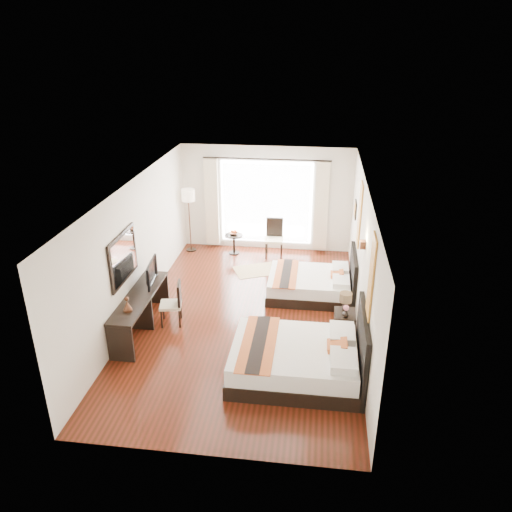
# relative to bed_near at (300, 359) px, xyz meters

# --- Properties ---
(floor) EXTENTS (4.50, 7.50, 0.01)m
(floor) POSITION_rel_bed_near_xyz_m (-1.19, 1.77, -0.33)
(floor) COLOR #37170A
(floor) RESTS_ON ground
(ceiling) EXTENTS (4.50, 7.50, 0.02)m
(ceiling) POSITION_rel_bed_near_xyz_m (-1.19, 1.77, 2.46)
(ceiling) COLOR white
(ceiling) RESTS_ON wall_headboard
(wall_headboard) EXTENTS (0.01, 7.50, 2.80)m
(wall_headboard) POSITION_rel_bed_near_xyz_m (1.05, 1.77, 1.07)
(wall_headboard) COLOR silver
(wall_headboard) RESTS_ON floor
(wall_desk) EXTENTS (0.01, 7.50, 2.80)m
(wall_desk) POSITION_rel_bed_near_xyz_m (-3.44, 1.77, 1.07)
(wall_desk) COLOR silver
(wall_desk) RESTS_ON floor
(wall_window) EXTENTS (4.50, 0.01, 2.80)m
(wall_window) POSITION_rel_bed_near_xyz_m (-1.19, 5.52, 1.07)
(wall_window) COLOR silver
(wall_window) RESTS_ON floor
(wall_entry) EXTENTS (4.50, 0.01, 2.80)m
(wall_entry) POSITION_rel_bed_near_xyz_m (-1.19, -1.97, 1.07)
(wall_entry) COLOR silver
(wall_entry) RESTS_ON floor
(window_glass) EXTENTS (2.40, 0.02, 2.20)m
(window_glass) POSITION_rel_bed_near_xyz_m (-1.19, 5.50, 0.97)
(window_glass) COLOR white
(window_glass) RESTS_ON wall_window
(sheer_curtain) EXTENTS (2.30, 0.02, 2.10)m
(sheer_curtain) POSITION_rel_bed_near_xyz_m (-1.19, 5.44, 0.97)
(sheer_curtain) COLOR white
(sheer_curtain) RESTS_ON wall_window
(drape_left) EXTENTS (0.35, 0.14, 2.35)m
(drape_left) POSITION_rel_bed_near_xyz_m (-2.64, 5.40, 0.95)
(drape_left) COLOR beige
(drape_left) RESTS_ON floor
(drape_right) EXTENTS (0.35, 0.14, 2.35)m
(drape_right) POSITION_rel_bed_near_xyz_m (0.26, 5.40, 0.95)
(drape_right) COLOR beige
(drape_right) RESTS_ON floor
(art_panel_near) EXTENTS (0.03, 0.50, 1.35)m
(art_panel_near) POSITION_rel_bed_near_xyz_m (1.04, 0.00, 1.62)
(art_panel_near) COLOR #9B3A16
(art_panel_near) RESTS_ON wall_headboard
(art_panel_far) EXTENTS (0.03, 0.50, 1.35)m
(art_panel_far) POSITION_rel_bed_near_xyz_m (1.04, 2.94, 1.62)
(art_panel_far) COLOR #9B3A16
(art_panel_far) RESTS_ON wall_headboard
(wall_sconce) EXTENTS (0.10, 0.14, 0.14)m
(wall_sconce) POSITION_rel_bed_near_xyz_m (1.00, 1.38, 1.59)
(wall_sconce) COLOR #4F2C1C
(wall_sconce) RESTS_ON wall_headboard
(mirror_frame) EXTENTS (0.04, 1.25, 0.95)m
(mirror_frame) POSITION_rel_bed_near_xyz_m (-3.41, 1.07, 1.22)
(mirror_frame) COLOR black
(mirror_frame) RESTS_ON wall_desk
(mirror_glass) EXTENTS (0.01, 1.12, 0.82)m
(mirror_glass) POSITION_rel_bed_near_xyz_m (-3.39, 1.07, 1.22)
(mirror_glass) COLOR white
(mirror_glass) RESTS_ON mirror_frame
(bed_near) EXTENTS (2.23, 1.74, 1.26)m
(bed_near) POSITION_rel_bed_near_xyz_m (0.00, 0.00, 0.00)
(bed_near) COLOR black
(bed_near) RESTS_ON floor
(bed_far) EXTENTS (1.91, 1.49, 1.07)m
(bed_far) POSITION_rel_bed_near_xyz_m (0.16, 2.94, -0.05)
(bed_far) COLOR black
(bed_far) RESTS_ON floor
(nightstand) EXTENTS (0.41, 0.50, 0.48)m
(nightstand) POSITION_rel_bed_near_xyz_m (0.79, 1.38, -0.08)
(nightstand) COLOR black
(nightstand) RESTS_ON floor
(table_lamp) EXTENTS (0.24, 0.24, 0.38)m
(table_lamp) POSITION_rel_bed_near_xyz_m (0.78, 1.45, 0.43)
(table_lamp) COLOR black
(table_lamp) RESTS_ON nightstand
(vase) EXTENTS (0.15, 0.15, 0.14)m
(vase) POSITION_rel_bed_near_xyz_m (0.79, 1.24, 0.24)
(vase) COLOR black
(vase) RESTS_ON nightstand
(console_desk) EXTENTS (0.50, 2.20, 0.76)m
(console_desk) POSITION_rel_bed_near_xyz_m (-3.18, 1.07, 0.05)
(console_desk) COLOR black
(console_desk) RESTS_ON floor
(television) EXTENTS (0.21, 0.82, 0.47)m
(television) POSITION_rel_bed_near_xyz_m (-3.16, 1.62, 0.66)
(television) COLOR black
(television) RESTS_ON console_desk
(bronze_figurine) EXTENTS (0.21, 0.21, 0.25)m
(bronze_figurine) POSITION_rel_bed_near_xyz_m (-3.18, 0.48, 0.55)
(bronze_figurine) COLOR #4F2C1C
(bronze_figurine) RESTS_ON console_desk
(desk_chair) EXTENTS (0.49, 0.49, 0.90)m
(desk_chair) POSITION_rel_bed_near_xyz_m (-2.64, 1.37, -0.05)
(desk_chair) COLOR beige
(desk_chair) RESTS_ON floor
(floor_lamp) EXTENTS (0.35, 0.35, 1.71)m
(floor_lamp) POSITION_rel_bed_near_xyz_m (-3.19, 5.07, 1.13)
(floor_lamp) COLOR black
(floor_lamp) RESTS_ON floor
(side_table) EXTENTS (0.46, 0.46, 0.54)m
(side_table) POSITION_rel_bed_near_xyz_m (-1.99, 5.02, -0.06)
(side_table) COLOR black
(side_table) RESTS_ON floor
(fruit_bowl) EXTENTS (0.24, 0.24, 0.06)m
(fruit_bowl) POSITION_rel_bed_near_xyz_m (-2.00, 5.03, 0.24)
(fruit_bowl) COLOR #482619
(fruit_bowl) RESTS_ON side_table
(window_chair) EXTENTS (0.49, 0.49, 1.01)m
(window_chair) POSITION_rel_bed_near_xyz_m (-0.92, 4.99, -0.02)
(window_chair) COLOR beige
(window_chair) RESTS_ON floor
(jute_rug) EXTENTS (1.31, 1.13, 0.01)m
(jute_rug) POSITION_rel_bed_near_xyz_m (-1.25, 4.05, -0.32)
(jute_rug) COLOR tan
(jute_rug) RESTS_ON floor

